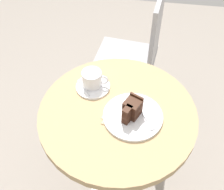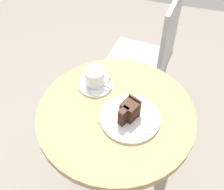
{
  "view_description": "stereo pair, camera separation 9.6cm",
  "coord_description": "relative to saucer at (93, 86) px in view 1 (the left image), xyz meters",
  "views": [
    {
      "loc": [
        0.08,
        -0.7,
        1.64
      ],
      "look_at": [
        -0.03,
        0.05,
        0.8
      ],
      "focal_mm": 45.0,
      "sensor_mm": 36.0,
      "label": 1
    },
    {
      "loc": [
        0.18,
        -0.68,
        1.64
      ],
      "look_at": [
        -0.03,
        0.05,
        0.8
      ],
      "focal_mm": 45.0,
      "sensor_mm": 36.0,
      "label": 2
    }
  ],
  "objects": [
    {
      "name": "fork",
      "position": [
        0.24,
        -0.15,
        0.01
      ],
      "size": [
        0.09,
        0.14,
        0.0
      ],
      "rotation": [
        0.0,
        0.0,
        5.24
      ],
      "color": "silver",
      "rests_on": "cake_plate"
    },
    {
      "name": "cake_slice",
      "position": [
        0.18,
        -0.14,
        0.05
      ],
      "size": [
        0.08,
        0.1,
        0.08
      ],
      "rotation": [
        0.0,
        0.0,
        4.27
      ],
      "color": "#381E14",
      "rests_on": "cake_plate"
    },
    {
      "name": "ground_plane",
      "position": [
        0.12,
        -0.12,
        -0.77
      ],
      "size": [
        4.4,
        4.4,
        0.01
      ],
      "primitive_type": "cube",
      "color": "gray",
      "rests_on": "ground"
    },
    {
      "name": "cake_plate",
      "position": [
        0.19,
        -0.14,
        0.0
      ],
      "size": [
        0.24,
        0.24,
        0.01
      ],
      "color": "white",
      "rests_on": "cafe_table"
    },
    {
      "name": "napkin",
      "position": [
        0.16,
        -0.13,
        -0.0
      ],
      "size": [
        0.2,
        0.2,
        0.0
      ],
      "rotation": [
        0.0,
        0.0,
        4.3
      ],
      "color": "tan",
      "rests_on": "cafe_table"
    },
    {
      "name": "cafe_table",
      "position": [
        0.12,
        -0.12,
        -0.14
      ],
      "size": [
        0.64,
        0.64,
        0.76
      ],
      "color": "tan",
      "rests_on": "ground"
    },
    {
      "name": "cafe_chair",
      "position": [
        0.17,
        0.56,
        -0.23
      ],
      "size": [
        0.42,
        0.42,
        0.91
      ],
      "rotation": [
        0.0,
        0.0,
        4.6
      ],
      "color": "#9E9EA3",
      "rests_on": "ground"
    },
    {
      "name": "teaspoon",
      "position": [
        -0.04,
        -0.0,
        0.01
      ],
      "size": [
        0.07,
        0.09,
        0.0
      ],
      "rotation": [
        0.0,
        0.0,
        2.23
      ],
      "color": "silver",
      "rests_on": "saucer"
    },
    {
      "name": "saucer",
      "position": [
        0.0,
        0.0,
        0.0
      ],
      "size": [
        0.15,
        0.15,
        0.01
      ],
      "color": "white",
      "rests_on": "cafe_table"
    },
    {
      "name": "coffee_cup",
      "position": [
        -0.0,
        0.01,
        0.04
      ],
      "size": [
        0.11,
        0.08,
        0.07
      ],
      "color": "white",
      "rests_on": "saucer"
    }
  ]
}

